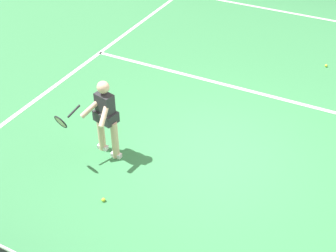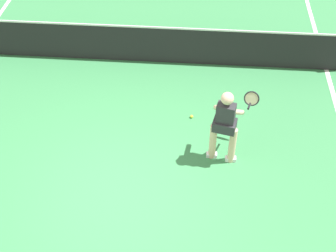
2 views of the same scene
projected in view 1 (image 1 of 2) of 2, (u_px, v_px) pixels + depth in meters
name	position (u px, v px, depth m)	size (l,w,h in m)	color
ground_plane	(216.00, 152.00, 8.49)	(25.19, 25.19, 0.00)	#38844C
baseline_marking	(306.00, 16.00, 13.62)	(9.40, 0.10, 0.01)	white
service_line_marking	(255.00, 92.00, 10.16)	(8.40, 0.10, 0.01)	white
sideline_right_marking	(40.00, 96.00, 10.02)	(0.10, 17.37, 0.01)	white
tennis_player	(104.00, 116.00, 7.96)	(0.92, 0.90, 1.55)	beige
tennis_ball_near	(103.00, 200.00, 7.45)	(0.07, 0.07, 0.07)	#D1E533
tennis_ball_mid	(326.00, 66.00, 11.09)	(0.07, 0.07, 0.07)	#D1E533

